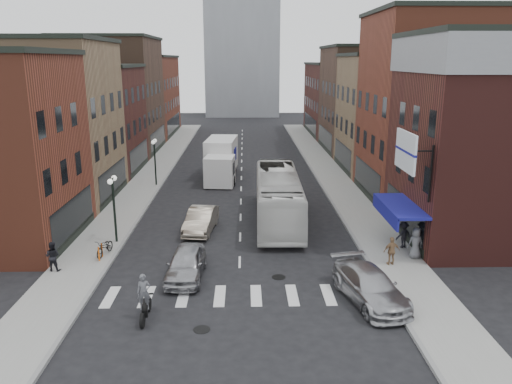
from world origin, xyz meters
TOP-DOWN VIEW (x-y plane):
  - ground at (0.00, 0.00)m, footprint 160.00×160.00m
  - sidewalk_left at (-8.50, 22.00)m, footprint 3.00×74.00m
  - sidewalk_right at (8.50, 22.00)m, footprint 3.00×74.00m
  - curb_left at (-7.00, 22.00)m, footprint 0.20×74.00m
  - curb_right at (7.00, 22.00)m, footprint 0.20×74.00m
  - crosswalk_stripes at (0.00, -3.00)m, footprint 12.00×2.20m
  - bldg_left_mid_a at (-14.99, 14.00)m, footprint 10.30×10.20m
  - bldg_left_mid_b at (-14.99, 24.00)m, footprint 10.30×10.20m
  - bldg_left_far_a at (-14.99, 35.00)m, footprint 10.30×12.20m
  - bldg_left_far_b at (-14.99, 49.00)m, footprint 10.30×16.20m
  - bldg_right_corner at (14.99, 4.50)m, footprint 10.30×9.20m
  - bldg_right_mid_a at (15.00, 14.00)m, footprint 10.30×10.20m
  - bldg_right_mid_b at (14.99, 24.00)m, footprint 10.30×10.20m
  - bldg_right_far_a at (14.99, 35.00)m, footprint 10.30×12.20m
  - bldg_right_far_b at (14.99, 49.00)m, footprint 10.30×16.20m
  - awning_blue at (8.93, 2.50)m, footprint 1.80×5.00m
  - billboard_sign at (8.59, 0.50)m, footprint 1.52×3.00m
  - streetlamp_near at (-7.40, 4.00)m, footprint 0.32×1.22m
  - streetlamp_far at (-7.40, 18.00)m, footprint 0.32×1.22m
  - bike_rack at (-7.60, 1.30)m, footprint 0.08×0.68m
  - box_truck at (-1.84, 20.62)m, footprint 3.02×8.49m
  - motorcycle_rider at (-3.95, -5.12)m, footprint 0.62×2.04m
  - transit_bus at (2.56, 8.24)m, footprint 3.14×12.24m
  - sedan_left_near at (-2.69, -0.92)m, footprint 1.95×4.49m
  - sedan_left_far at (-2.52, 6.13)m, footprint 2.11×4.71m
  - curb_car at (5.96, -3.69)m, footprint 3.21×5.48m
  - parked_bicycle at (-7.50, 1.86)m, footprint 0.99×1.88m
  - ped_left_solo at (-9.60, -0.19)m, footprint 0.79×0.50m
  - ped_right_a at (9.45, 2.62)m, footprint 1.12×0.86m
  - ped_right_b at (8.05, 0.14)m, footprint 0.97×0.60m
  - ped_right_c at (9.60, 1.00)m, footprint 0.90×0.63m

SIDE VIEW (x-z plane):
  - ground at x=0.00m, z-range 0.00..0.00m
  - curb_left at x=-7.00m, z-range -0.08..0.08m
  - curb_right at x=7.00m, z-range -0.08..0.08m
  - crosswalk_stripes at x=0.00m, z-range -0.01..0.01m
  - sidewalk_left at x=-8.50m, z-range 0.00..0.15m
  - sidewalk_right at x=8.50m, z-range 0.00..0.15m
  - bike_rack at x=-7.60m, z-range 0.15..0.95m
  - parked_bicycle at x=-7.50m, z-range 0.15..1.09m
  - curb_car at x=5.96m, z-range 0.00..1.49m
  - sedan_left_far at x=-2.52m, z-range 0.00..1.50m
  - sedan_left_near at x=-2.69m, z-range 0.00..1.51m
  - ped_right_b at x=8.05m, z-range 0.15..1.69m
  - ped_right_a at x=9.45m, z-range 0.15..1.71m
  - ped_left_solo at x=-9.60m, z-range 0.15..1.71m
  - motorcycle_rider at x=-3.95m, z-range -0.07..2.01m
  - ped_right_c at x=9.60m, z-range 0.15..1.88m
  - transit_bus at x=2.56m, z-range 0.00..3.39m
  - box_truck at x=-1.84m, z-range -0.02..3.59m
  - awning_blue at x=8.93m, z-range 2.24..3.02m
  - streetlamp_near at x=-7.40m, z-range 0.86..4.97m
  - streetlamp_far at x=-7.40m, z-range 0.86..4.97m
  - bldg_right_far_b at x=14.99m, z-range 0.00..10.30m
  - bldg_left_mid_b at x=-14.99m, z-range 0.00..10.30m
  - bldg_left_far_b at x=-14.99m, z-range 0.00..11.30m
  - bldg_right_mid_b at x=14.99m, z-range 0.00..11.30m
  - billboard_sign at x=8.59m, z-range 4.28..7.98m
  - bldg_right_far_a at x=14.99m, z-range 0.00..12.30m
  - bldg_left_mid_a at x=-14.99m, z-range 0.00..12.30m
  - bldg_right_corner at x=14.99m, z-range 0.00..12.30m
  - bldg_left_far_a at x=-14.99m, z-range 0.00..13.30m
  - bldg_right_mid_a at x=15.00m, z-range 0.00..14.30m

